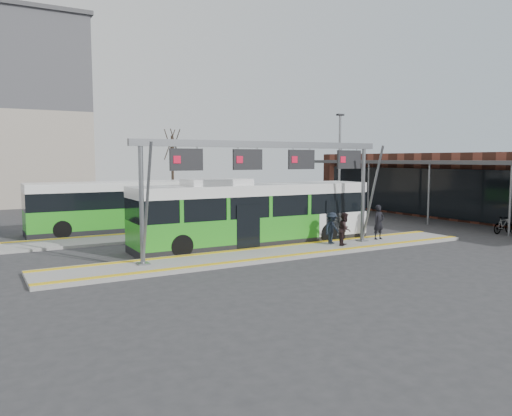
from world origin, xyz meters
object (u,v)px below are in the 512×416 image
(passenger_b, at_px, (345,229))
(hero_bus, at_px, (254,215))
(passenger_a, at_px, (379,222))
(gantry, at_px, (270,164))
(passenger_c, at_px, (332,228))

(passenger_b, bearing_deg, hero_bus, 104.51)
(hero_bus, height_order, passenger_a, hero_bus)
(hero_bus, bearing_deg, passenger_a, -20.02)
(passenger_b, bearing_deg, passenger_a, -23.77)
(gantry, xyz_separation_m, passenger_b, (4.17, -0.54, -3.32))
(hero_bus, bearing_deg, passenger_b, -39.32)
(gantry, bearing_deg, passenger_c, 2.66)
(passenger_a, bearing_deg, passenger_b, -170.24)
(gantry, distance_m, passenger_c, 5.13)
(passenger_b, height_order, passenger_c, passenger_b)
(passenger_a, bearing_deg, passenger_c, 175.69)
(hero_bus, xyz_separation_m, passenger_c, (3.33, -2.33, -0.65))
(gantry, bearing_deg, hero_bus, 77.51)
(gantry, relative_size, passenger_b, 7.80)
(hero_bus, height_order, passenger_b, hero_bus)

